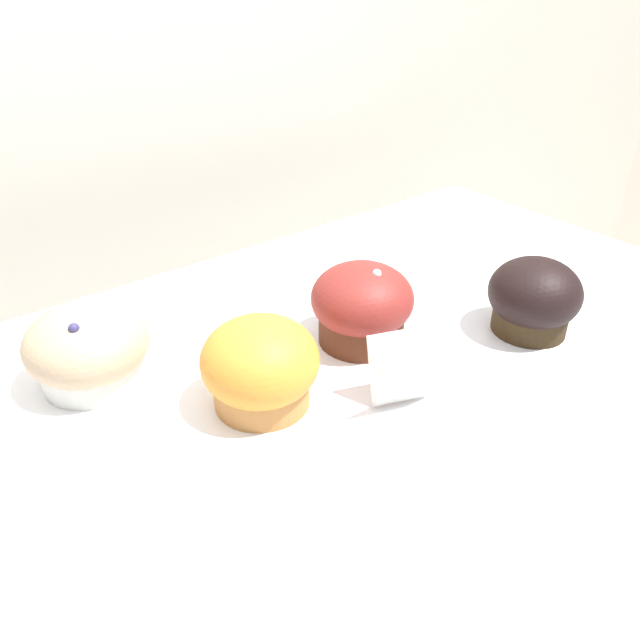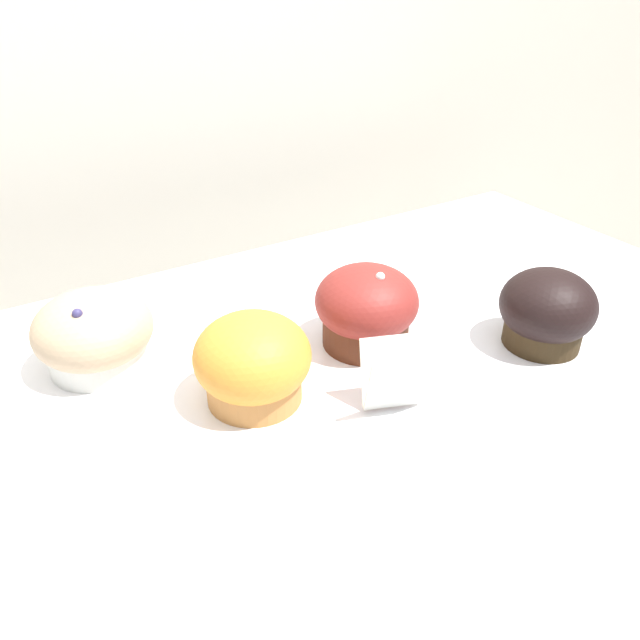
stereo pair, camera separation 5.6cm
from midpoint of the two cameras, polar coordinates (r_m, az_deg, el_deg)
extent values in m
cube|color=beige|center=(1.04, -21.39, 8.82)|extent=(3.20, 0.10, 1.80)
cylinder|color=silver|center=(0.60, -22.77, -3.62)|extent=(0.09, 0.09, 0.04)
ellipsoid|color=tan|center=(0.59, -23.16, -2.00)|extent=(0.11, 0.11, 0.07)
sphere|color=navy|center=(0.55, -24.35, -0.80)|extent=(0.01, 0.01, 0.01)
cylinder|color=#312413|center=(0.65, 16.42, 0.68)|extent=(0.07, 0.07, 0.04)
ellipsoid|color=black|center=(0.64, 16.70, 2.34)|extent=(0.09, 0.09, 0.07)
cylinder|color=#C07D3F|center=(0.53, -8.45, -5.70)|extent=(0.08, 0.08, 0.04)
ellipsoid|color=orange|center=(0.52, -8.63, -3.78)|extent=(0.10, 0.10, 0.07)
cylinder|color=#492415|center=(0.61, 1.16, -0.04)|extent=(0.08, 0.08, 0.05)
ellipsoid|color=maroon|center=(0.59, 1.18, 1.91)|extent=(0.10, 0.10, 0.07)
sphere|color=white|center=(0.57, 2.41, 4.18)|extent=(0.01, 0.01, 0.01)
cube|color=white|center=(0.53, 4.05, -4.28)|extent=(0.05, 0.04, 0.06)
cube|color=silver|center=(0.51, 4.87, -5.50)|extent=(0.05, 0.04, 0.06)
camera|label=1|loc=(0.03, -92.86, -1.71)|focal=35.00mm
camera|label=2|loc=(0.03, 87.14, 1.71)|focal=35.00mm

